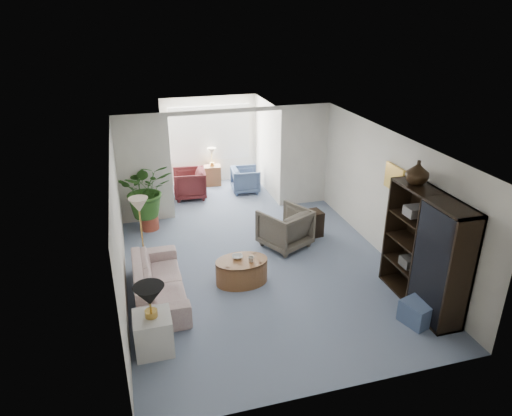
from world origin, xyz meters
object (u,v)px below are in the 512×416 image
object	(u,v)px
coffee_bowl	(237,257)
plant_pot	(150,222)
coffee_cup	(251,259)
cabinet_urn	(418,172)
sunroom_chair_maroon	(189,184)
sofa	(159,281)
coffee_table	(242,271)
side_table_dark	(311,224)
sunroom_chair_blue	(246,180)
table_lamp	(149,296)
entertainment_cabinet	(425,251)
floor_lamp	(139,205)
sunroom_table	(213,175)
end_table	(153,333)
framed_picture	(395,178)
ottoman	(418,312)
wingback_chair	(285,228)

from	to	relation	value
coffee_bowl	plant_pot	world-z (taller)	coffee_bowl
coffee_cup	cabinet_urn	xyz separation A→B (m)	(2.56, -0.82, 1.66)
coffee_cup	sunroom_chair_maroon	bearing A→B (deg)	95.69
sofa	coffee_table	size ratio (longest dim) A/B	2.21
side_table_dark	sunroom_chair_blue	size ratio (longest dim) A/B	0.77
table_lamp	entertainment_cabinet	size ratio (longest dim) A/B	0.22
table_lamp	entertainment_cabinet	bearing A→B (deg)	-0.11
floor_lamp	sunroom_table	xyz separation A→B (m)	(2.11, 3.94, -0.98)
sofa	coffee_cup	bearing A→B (deg)	-91.24
end_table	side_table_dark	bearing A→B (deg)	38.26
framed_picture	sofa	xyz separation A→B (m)	(-4.41, -0.10, -1.39)
entertainment_cabinet	ottoman	world-z (taller)	entertainment_cabinet
sofa	ottoman	distance (m)	4.27
sofa	side_table_dark	size ratio (longest dim) A/B	3.76
coffee_table	sunroom_table	distance (m)	5.08
side_table_dark	sofa	bearing A→B (deg)	-156.48
wingback_chair	sunroom_table	world-z (taller)	wingback_chair
table_lamp	cabinet_urn	bearing A→B (deg)	6.40
sunroom_chair_maroon	sunroom_table	distance (m)	1.07
coffee_table	sunroom_table	bearing A→B (deg)	84.80
floor_lamp	sunroom_chair_maroon	world-z (taller)	floor_lamp
sofa	plant_pot	bearing A→B (deg)	-0.71
sofa	side_table_dark	distance (m)	3.68
coffee_cup	entertainment_cabinet	world-z (taller)	entertainment_cabinet
sunroom_chair_maroon	coffee_bowl	bearing A→B (deg)	8.79
sofa	side_table_dark	world-z (taller)	sofa
framed_picture	coffee_bowl	world-z (taller)	framed_picture
coffee_cup	coffee_bowl	bearing A→B (deg)	135.00
entertainment_cabinet	ottoman	bearing A→B (deg)	-124.18
entertainment_cabinet	side_table_dark	bearing A→B (deg)	105.93
side_table_dark	cabinet_urn	distance (m)	3.10
end_table	cabinet_urn	world-z (taller)	cabinet_urn
cabinet_urn	entertainment_cabinet	bearing A→B (deg)	-90.00
sofa	sunroom_chair_maroon	distance (m)	4.53
framed_picture	sofa	distance (m)	4.63
coffee_cup	wingback_chair	bearing A→B (deg)	48.86
coffee_table	side_table_dark	xyz separation A→B (m)	(1.90, 1.40, 0.05)
table_lamp	floor_lamp	world-z (taller)	floor_lamp
table_lamp	floor_lamp	bearing A→B (deg)	89.53
ottoman	framed_picture	bearing A→B (deg)	74.09
wingback_chair	sunroom_chair_maroon	size ratio (longest dim) A/B	1.10
end_table	wingback_chair	bearing A→B (deg)	41.22
sunroom_chair_maroon	ottoman	bearing A→B (deg)	28.88
table_lamp	coffee_table	bearing A→B (deg)	40.22
sofa	sunroom_chair_blue	bearing A→B (deg)	-31.50
ottoman	sunroom_table	world-z (taller)	sunroom_table
cabinet_urn	sunroom_chair_blue	size ratio (longest dim) A/B	0.54
side_table_dark	sunroom_chair_blue	distance (m)	2.99
cabinet_urn	ottoman	world-z (taller)	cabinet_urn
table_lamp	cabinet_urn	xyz separation A→B (m)	(4.38, 0.49, 1.22)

